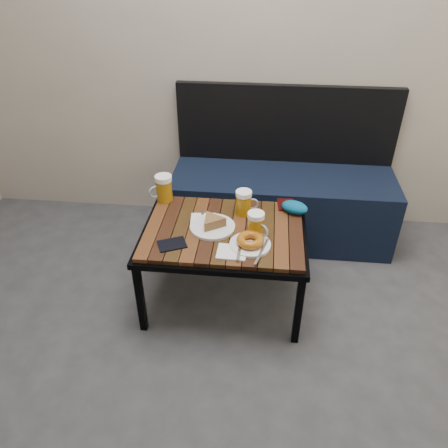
# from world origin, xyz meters

# --- Properties ---
(bench) EXTENTS (1.40, 0.50, 0.95)m
(bench) POSITION_xyz_m (0.14, 1.76, 0.27)
(bench) COLOR black
(bench) RESTS_ON ground
(cafe_table) EXTENTS (0.84, 0.62, 0.47)m
(cafe_table) POSITION_xyz_m (-0.17, 1.09, 0.43)
(cafe_table) COLOR black
(cafe_table) RESTS_ON ground
(beer_mug_left) EXTENTS (0.14, 0.12, 0.15)m
(beer_mug_left) POSITION_xyz_m (-0.53, 1.34, 0.55)
(beer_mug_left) COLOR #9E690C
(beer_mug_left) RESTS_ON cafe_table
(beer_mug_centre) EXTENTS (0.13, 0.10, 0.14)m
(beer_mug_centre) POSITION_xyz_m (-0.08, 1.25, 0.54)
(beer_mug_centre) COLOR #9E690C
(beer_mug_centre) RESTS_ON cafe_table
(beer_mug_right) EXTENTS (0.12, 0.11, 0.13)m
(beer_mug_right) POSITION_xyz_m (-0.01, 1.05, 0.54)
(beer_mug_right) COLOR #9E690C
(beer_mug_right) RESTS_ON cafe_table
(plate_pie) EXTENTS (0.23, 0.23, 0.06)m
(plate_pie) POSITION_xyz_m (-0.23, 1.09, 0.50)
(plate_pie) COLOR white
(plate_pie) RESTS_ON cafe_table
(plate_bagel) EXTENTS (0.20, 0.26, 0.06)m
(plate_bagel) POSITION_xyz_m (-0.03, 0.96, 0.49)
(plate_bagel) COLOR white
(plate_bagel) RESTS_ON cafe_table
(napkin_left) EXTENTS (0.14, 0.17, 0.01)m
(napkin_left) POSITION_xyz_m (-0.28, 1.15, 0.48)
(napkin_left) COLOR white
(napkin_left) RESTS_ON cafe_table
(napkin_right) EXTENTS (0.14, 0.12, 0.01)m
(napkin_right) POSITION_xyz_m (-0.11, 0.90, 0.48)
(napkin_right) COLOR white
(napkin_right) RESTS_ON cafe_table
(passport_navy) EXTENTS (0.16, 0.14, 0.01)m
(passport_navy) POSITION_xyz_m (-0.40, 0.93, 0.48)
(passport_navy) COLOR black
(passport_navy) RESTS_ON cafe_table
(passport_burgundy) EXTENTS (0.10, 0.13, 0.01)m
(passport_burgundy) POSITION_xyz_m (0.15, 1.35, 0.48)
(passport_burgundy) COLOR black
(passport_burgundy) RESTS_ON cafe_table
(knit_pouch) EXTENTS (0.17, 0.14, 0.06)m
(knit_pouch) POSITION_xyz_m (0.19, 1.29, 0.50)
(knit_pouch) COLOR #05448D
(knit_pouch) RESTS_ON cafe_table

